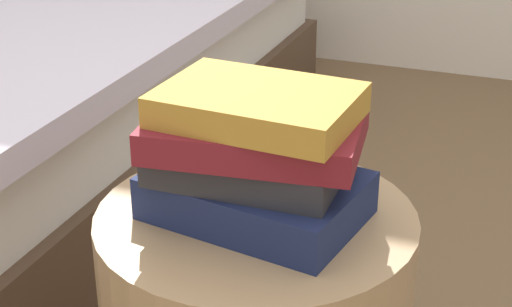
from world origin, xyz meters
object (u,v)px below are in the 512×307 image
book_navy (256,195)px  book_ochre (258,105)px  book_maroon (256,131)px  book_charcoal (249,161)px

book_navy → book_ochre: size_ratio=1.13×
book_ochre → book_maroon: bearing=124.1°
book_maroon → book_navy: bearing=-109.6°
book_maroon → book_ochre: size_ratio=1.12×
book_charcoal → book_ochre: bearing=-25.3°
book_ochre → book_charcoal: bearing=159.3°
book_navy → book_charcoal: 0.05m
book_charcoal → book_ochre: 0.09m
book_charcoal → book_maroon: book_maroon is taller
book_charcoal → book_navy: bearing=22.3°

